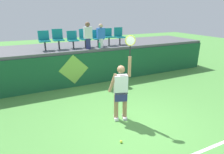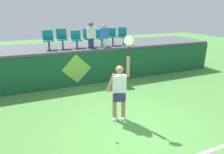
{
  "view_description": "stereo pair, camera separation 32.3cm",
  "coord_description": "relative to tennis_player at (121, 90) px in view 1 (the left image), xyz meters",
  "views": [
    {
      "loc": [
        -2.6,
        -3.98,
        3.08
      ],
      "look_at": [
        -0.11,
        1.3,
        1.07
      ],
      "focal_mm": 30.43,
      "sensor_mm": 36.0,
      "label": 1
    },
    {
      "loc": [
        -2.31,
        -4.11,
        3.08
      ],
      "look_at": [
        -0.11,
        1.3,
        1.07
      ],
      "focal_mm": 30.43,
      "sensor_mm": 36.0,
      "label": 2
    }
  ],
  "objects": [
    {
      "name": "stadium_chair_0",
      "position": [
        -1.54,
        3.94,
        1.05
      ],
      "size": [
        0.44,
        0.42,
        0.8
      ],
      "color": "#38383D",
      "rests_on": "spectator_platform"
    },
    {
      "name": "tennis_ball",
      "position": [
        -0.51,
        -1.0,
        -0.91
      ],
      "size": [
        0.07,
        0.07,
        0.07
      ],
      "primitive_type": "sphere",
      "color": "#D1E533",
      "rests_on": "ground_plane"
    },
    {
      "name": "stadium_chair_1",
      "position": [
        -0.97,
        3.95,
        1.08
      ],
      "size": [
        0.44,
        0.42,
        0.85
      ],
      "color": "#38383D",
      "rests_on": "spectator_platform"
    },
    {
      "name": "stadium_chair_3",
      "position": [
        0.21,
        3.95,
        1.05
      ],
      "size": [
        0.44,
        0.42,
        0.81
      ],
      "color": "#38383D",
      "rests_on": "spectator_platform"
    },
    {
      "name": "spectator_platform",
      "position": [
        0.22,
        4.54,
        0.54
      ],
      "size": [
        13.05,
        2.68,
        0.12
      ],
      "primitive_type": "cube",
      "color": "#56565B",
      "rests_on": "court_back_wall"
    },
    {
      "name": "court_back_wall",
      "position": [
        0.22,
        3.25,
        -0.23
      ],
      "size": [
        13.05,
        0.2,
        1.42
      ],
      "primitive_type": "cube",
      "color": "#195633",
      "rests_on": "ground_plane"
    },
    {
      "name": "ground_plane",
      "position": [
        0.22,
        -0.47,
        -0.94
      ],
      "size": [
        40.0,
        40.0,
        0.0
      ],
      "primitive_type": "plane",
      "color": "#519342"
    },
    {
      "name": "stadium_chair_2",
      "position": [
        -0.35,
        3.94,
        1.01
      ],
      "size": [
        0.44,
        0.42,
        0.75
      ],
      "color": "#38383D",
      "rests_on": "spectator_platform"
    },
    {
      "name": "spectator_0",
      "position": [
        0.83,
        3.52,
        1.14
      ],
      "size": [
        0.34,
        0.2,
        1.05
      ],
      "color": "white",
      "rests_on": "spectator_platform"
    },
    {
      "name": "spectator_1",
      "position": [
        0.21,
        3.48,
        1.2
      ],
      "size": [
        0.34,
        0.2,
        1.14
      ],
      "color": "navy",
      "rests_on": "spectator_platform"
    },
    {
      "name": "stadium_chair_6",
      "position": [
        1.97,
        3.95,
        1.05
      ],
      "size": [
        0.44,
        0.42,
        0.82
      ],
      "color": "#38383D",
      "rests_on": "spectator_platform"
    },
    {
      "name": "tennis_player",
      "position": [
        0.0,
        0.0,
        0.0
      ],
      "size": [
        0.73,
        0.37,
        2.5
      ],
      "color": "white",
      "rests_on": "ground_plane"
    },
    {
      "name": "water_bottle",
      "position": [
        0.69,
        3.37,
        0.73
      ],
      "size": [
        0.08,
        0.08,
        0.25
      ],
      "primitive_type": "cylinder",
      "color": "#26B272",
      "rests_on": "spectator_platform"
    },
    {
      "name": "wall_signage_mount",
      "position": [
        -0.58,
        3.14,
        -0.94
      ],
      "size": [
        1.27,
        0.01,
        1.42
      ],
      "color": "#195633",
      "rests_on": "ground_plane"
    },
    {
      "name": "stadium_chair_4",
      "position": [
        0.83,
        3.94,
        1.02
      ],
      "size": [
        0.44,
        0.42,
        0.75
      ],
      "color": "#38383D",
      "rests_on": "spectator_platform"
    },
    {
      "name": "stadium_chair_5",
      "position": [
        1.38,
        3.94,
        1.06
      ],
      "size": [
        0.44,
        0.42,
        0.8
      ],
      "color": "#38383D",
      "rests_on": "spectator_platform"
    }
  ]
}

